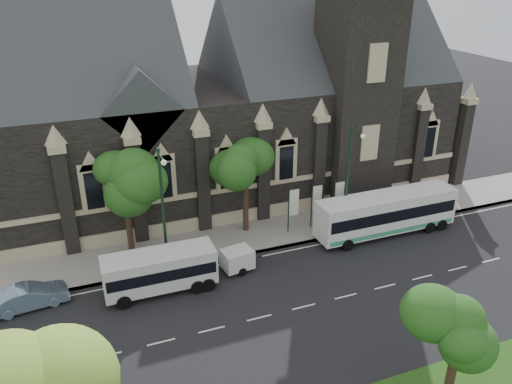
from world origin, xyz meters
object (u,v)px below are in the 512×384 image
banner_flag_left (292,205)px  sedan (30,297)px  banner_flag_right (337,198)px  shuttle_bus (160,269)px  tree_walk_right (247,162)px  tree_park_east (461,326)px  street_lamp_near (349,175)px  tree_walk_left (126,180)px  tour_coach (386,213)px  box_trailer (237,259)px  street_lamp_mid (163,205)px  banner_flag_center (315,201)px

banner_flag_left → sedan: 19.44m
banner_flag_right → shuttle_bus: (-15.21, -4.01, -0.77)m
tree_walk_right → sedan: tree_walk_right is taller
tree_park_east → banner_flag_right: tree_park_east is taller
street_lamp_near → banner_flag_left: size_ratio=2.25×
banner_flag_right → sedan: 23.39m
tree_walk_left → shuttle_bus: tree_walk_left is taller
tour_coach → tree_park_east: bearing=-114.1°
banner_flag_left → street_lamp_near: bearing=-27.2°
tree_park_east → box_trailer: bearing=111.0°
tree_walk_left → banner_flag_left: (12.08, -1.70, -3.35)m
tree_walk_right → shuttle_bus: 10.80m
tree_park_east → shuttle_bus: bearing=127.8°
tree_park_east → street_lamp_mid: 19.32m
street_lamp_mid → banner_flag_left: (10.29, 1.91, -2.73)m
tree_walk_left → tour_coach: size_ratio=0.66×
street_lamp_near → street_lamp_mid: 14.00m
shuttle_bus → box_trailer: 5.49m
tour_coach → street_lamp_near: bearing=163.7°
tree_walk_left → sedan: bearing=-147.5°
tree_walk_left → street_lamp_near: street_lamp_near is taller
tree_walk_right → banner_flag_left: tree_walk_right is taller
tree_walk_left → shuttle_bus: size_ratio=1.06×
sedan → shuttle_bus: bearing=-105.8°
banner_flag_left → tree_walk_right: bearing=150.9°
tree_walk_left → banner_flag_left: size_ratio=1.91×
tree_park_east → tree_walk_right: 20.29m
street_lamp_near → tree_park_east: bearing=-103.1°
box_trailer → banner_flag_left: bearing=24.0°
tree_park_east → banner_flag_center: 18.58m
box_trailer → shuttle_bus: bearing=176.9°
tree_walk_left → street_lamp_near: 16.22m
banner_flag_center → street_lamp_mid: bearing=-171.2°
box_trailer → tree_walk_left: bearing=132.3°
banner_flag_right → sedan: banner_flag_right is taller
tree_walk_right → street_lamp_near: size_ratio=0.87×
tree_walk_right → banner_flag_center: (5.08, -1.71, -3.43)m
box_trailer → tour_coach: bearing=-4.2°
tree_walk_left → banner_flag_right: 16.52m
tree_park_east → sedan: size_ratio=1.38×
tree_park_east → box_trailer: tree_park_east is taller
banner_flag_right → box_trailer: size_ratio=1.30×
sedan → street_lamp_mid: bearing=-91.4°
banner_flag_center → tour_coach: 5.57m
tree_walk_left → banner_flag_right: (16.08, -1.70, -3.35)m
box_trailer → banner_flag_right: bearing=12.3°
street_lamp_near → banner_flag_left: 4.99m
sedan → street_lamp_near: bearing=-94.9°
box_trailer → sedan: (-13.38, 0.76, -0.16)m
street_lamp_near → sedan: 23.31m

